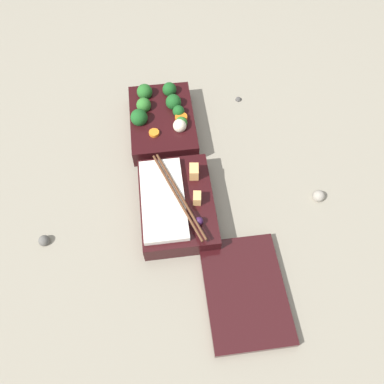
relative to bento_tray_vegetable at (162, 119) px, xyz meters
The scene contains 7 objects.
ground_plane 0.13m from the bento_tray_vegetable, ahead, with size 3.00×3.00×0.00m, color gray.
bento_tray_vegetable is the anchor object (origin of this frame).
bento_tray_rice 0.23m from the bento_tray_vegetable, ahead, with size 0.21×0.15×0.07m.
bento_lid 0.43m from the bento_tray_vegetable, 15.41° to the left, with size 0.21×0.14×0.02m, color black.
pebble_0 0.39m from the bento_tray_vegetable, 52.45° to the left, with size 0.03×0.03×0.03m, color gray.
pebble_1 0.37m from the bento_tray_vegetable, 43.40° to the right, with size 0.02×0.02×0.02m, color #595651.
pebble_2 0.21m from the bento_tray_vegetable, 108.67° to the left, with size 0.02×0.02×0.02m, color #474442.
Camera 1 is at (0.49, -0.02, 0.68)m, focal length 35.00 mm.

